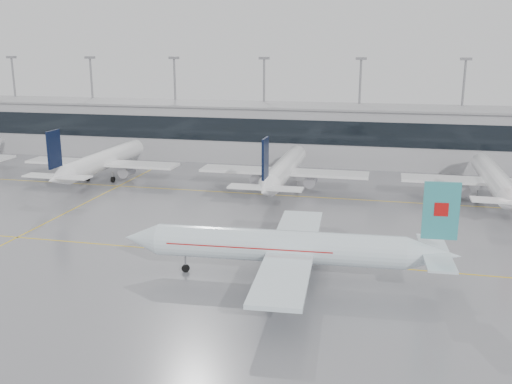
# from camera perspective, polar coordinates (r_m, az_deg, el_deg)

# --- Properties ---
(ground) EXTENTS (320.00, 320.00, 0.00)m
(ground) POSITION_cam_1_polar(r_m,az_deg,el_deg) (70.07, -2.22, -6.32)
(ground) COLOR gray
(ground) RESTS_ON ground
(taxi_line_main) EXTENTS (120.00, 0.25, 0.01)m
(taxi_line_main) POSITION_cam_1_polar(r_m,az_deg,el_deg) (70.07, -2.22, -6.32)
(taxi_line_main) COLOR yellow
(taxi_line_main) RESTS_ON ground
(taxi_line_north) EXTENTS (120.00, 0.25, 0.01)m
(taxi_line_north) POSITION_cam_1_polar(r_m,az_deg,el_deg) (98.02, 2.37, -0.32)
(taxi_line_north) COLOR yellow
(taxi_line_north) RESTS_ON ground
(taxi_line_cross) EXTENTS (0.25, 60.00, 0.01)m
(taxi_line_cross) POSITION_cam_1_polar(r_m,az_deg,el_deg) (94.74, -17.55, -1.49)
(taxi_line_cross) COLOR yellow
(taxi_line_cross) RESTS_ON ground
(terminal) EXTENTS (180.00, 15.00, 12.00)m
(terminal) POSITION_cam_1_polar(r_m,az_deg,el_deg) (127.84, 5.07, 5.80)
(terminal) COLOR #9E9EA2
(terminal) RESTS_ON ground
(terminal_glass) EXTENTS (180.00, 0.20, 5.00)m
(terminal_glass) POSITION_cam_1_polar(r_m,az_deg,el_deg) (120.23, 4.58, 6.00)
(terminal_glass) COLOR black
(terminal_glass) RESTS_ON ground
(terminal_roof) EXTENTS (182.00, 16.00, 0.40)m
(terminal_roof) POSITION_cam_1_polar(r_m,az_deg,el_deg) (127.09, 5.13, 8.57)
(terminal_roof) COLOR gray
(terminal_roof) RESTS_ON ground
(light_masts) EXTENTS (156.40, 1.00, 22.60)m
(light_masts) POSITION_cam_1_polar(r_m,az_deg,el_deg) (132.91, 5.51, 9.30)
(light_masts) COLOR gray
(light_masts) RESTS_ON ground
(air_canada_jet) EXTENTS (36.66, 29.40, 11.53)m
(air_canada_jet) POSITION_cam_1_polar(r_m,az_deg,el_deg) (61.92, 3.38, -5.55)
(air_canada_jet) COLOR white
(air_canada_jet) RESTS_ON ground
(parked_jet_b) EXTENTS (29.64, 36.96, 11.72)m
(parked_jet_b) POSITION_cam_1_polar(r_m,az_deg,el_deg) (112.17, -15.12, 3.00)
(parked_jet_b) COLOR white
(parked_jet_b) RESTS_ON ground
(parked_jet_c) EXTENTS (29.64, 36.96, 11.72)m
(parked_jet_c) POSITION_cam_1_polar(r_m,az_deg,el_deg) (100.70, 2.78, 2.24)
(parked_jet_c) COLOR white
(parked_jet_c) RESTS_ON ground
(parked_jet_d) EXTENTS (29.64, 36.96, 11.72)m
(parked_jet_d) POSITION_cam_1_polar(r_m,az_deg,el_deg) (100.75, 22.77, 1.14)
(parked_jet_d) COLOR white
(parked_jet_d) RESTS_ON ground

